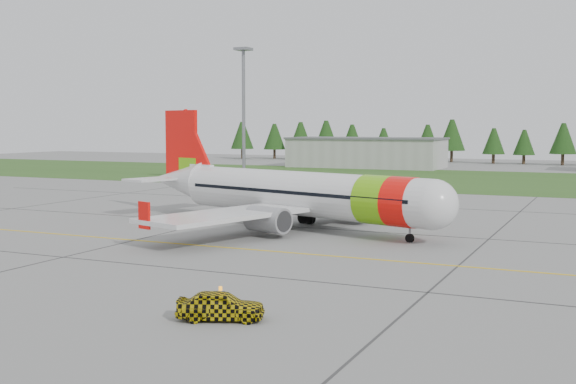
% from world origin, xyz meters
% --- Properties ---
extents(ground, '(320.00, 320.00, 0.00)m').
position_xyz_m(ground, '(0.00, 0.00, 0.00)').
color(ground, gray).
rests_on(ground, ground).
extents(aircraft, '(33.53, 31.70, 10.44)m').
position_xyz_m(aircraft, '(-6.42, 19.45, 3.01)').
color(aircraft, silver).
rests_on(aircraft, ground).
extents(follow_me_car, '(1.89, 2.02, 4.05)m').
position_xyz_m(follow_me_car, '(2.65, -9.34, 2.02)').
color(follow_me_car, '#DBC50C').
rests_on(follow_me_car, ground).
extents(service_van, '(1.46, 1.39, 3.95)m').
position_xyz_m(service_van, '(-37.10, 50.14, 1.97)').
color(service_van, silver).
rests_on(service_van, ground).
extents(grass_strip, '(320.00, 50.00, 0.03)m').
position_xyz_m(grass_strip, '(0.00, 82.00, 0.01)').
color(grass_strip, '#30561E').
rests_on(grass_strip, ground).
extents(taxi_guideline, '(120.00, 0.25, 0.02)m').
position_xyz_m(taxi_guideline, '(0.00, 8.00, 0.01)').
color(taxi_guideline, gold).
rests_on(taxi_guideline, ground).
extents(hangar_west, '(32.00, 14.00, 6.00)m').
position_xyz_m(hangar_west, '(-30.00, 110.00, 3.00)').
color(hangar_west, '#A8A8A3').
rests_on(hangar_west, ground).
extents(floodlight_mast, '(0.50, 0.50, 20.00)m').
position_xyz_m(floodlight_mast, '(-32.00, 58.00, 10.00)').
color(floodlight_mast, slate).
rests_on(floodlight_mast, ground).
extents(treeline, '(160.00, 8.00, 10.00)m').
position_xyz_m(treeline, '(0.00, 138.00, 5.00)').
color(treeline, '#1C3F14').
rests_on(treeline, ground).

